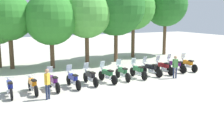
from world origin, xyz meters
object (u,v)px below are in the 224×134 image
(motorcycle_2, at_px, (53,82))
(motorcycle_8, at_px, (151,69))
(motorcycle_3, at_px, (73,79))
(motorcycle_7, at_px, (138,71))
(tree_3, at_px, (51,19))
(motorcycle_1, at_px, (33,85))
(tree_6, at_px, (133,8))
(tree_7, at_px, (166,5))
(motorcycle_4, at_px, (90,77))
(motorcycle_10, at_px, (175,65))
(person_1, at_px, (47,82))
(tree_2, at_px, (9,17))
(motorcycle_6, at_px, (122,72))
(tree_5, at_px, (116,6))
(motorcycle_5, at_px, (107,75))
(tree_4, at_px, (86,14))
(person_0, at_px, (175,65))
(motorcycle_0, at_px, (10,88))

(motorcycle_2, relative_size, motorcycle_8, 1.01)
(motorcycle_8, bearing_deg, motorcycle_3, 82.84)
(motorcycle_7, bearing_deg, tree_3, 34.06)
(motorcycle_1, height_order, tree_6, tree_6)
(motorcycle_3, relative_size, tree_7, 0.28)
(motorcycle_8, relative_size, tree_6, 0.29)
(motorcycle_4, relative_size, motorcycle_10, 1.01)
(motorcycle_2, height_order, tree_7, tree_7)
(motorcycle_3, relative_size, motorcycle_10, 1.01)
(person_1, xyz_separation_m, tree_3, (2.71, 8.60, 3.15))
(motorcycle_4, height_order, motorcycle_8, same)
(motorcycle_8, distance_m, tree_2, 12.17)
(motorcycle_10, height_order, person_1, person_1)
(motorcycle_2, relative_size, motorcycle_6, 1.00)
(motorcycle_3, bearing_deg, tree_5, -46.44)
(motorcycle_7, distance_m, motorcycle_8, 1.27)
(motorcycle_5, distance_m, motorcycle_10, 6.35)
(tree_3, xyz_separation_m, tree_6, (9.23, 1.94, 1.00))
(motorcycle_4, bearing_deg, motorcycle_8, -87.82)
(motorcycle_1, relative_size, tree_2, 0.35)
(motorcycle_10, height_order, tree_4, tree_4)
(person_0, relative_size, tree_3, 0.26)
(motorcycle_0, bearing_deg, tree_4, -45.17)
(motorcycle_2, distance_m, motorcycle_7, 6.33)
(motorcycle_5, relative_size, tree_3, 0.34)
(motorcycle_2, relative_size, tree_6, 0.30)
(motorcycle_10, bearing_deg, motorcycle_0, 83.62)
(person_0, bearing_deg, motorcycle_2, 115.74)
(tree_3, height_order, tree_6, tree_6)
(motorcycle_4, height_order, tree_3, tree_3)
(person_0, bearing_deg, tree_7, -2.06)
(tree_5, distance_m, tree_6, 3.29)
(motorcycle_8, bearing_deg, tree_6, -35.50)
(tree_4, bearing_deg, motorcycle_3, -119.37)
(tree_5, bearing_deg, motorcycle_5, -122.36)
(motorcycle_3, xyz_separation_m, tree_2, (-2.46, 8.11, 3.76))
(tree_6, bearing_deg, person_1, -138.53)
(motorcycle_2, bearing_deg, tree_7, -61.66)
(motorcycle_3, xyz_separation_m, motorcycle_10, (8.84, 0.81, 0.00))
(motorcycle_8, xyz_separation_m, tree_4, (-2.57, 6.09, 4.01))
(person_1, bearing_deg, motorcycle_8, 75.40)
(tree_5, relative_size, tree_6, 1.08)
(tree_3, bearing_deg, motorcycle_8, -48.07)
(tree_3, bearing_deg, tree_7, 8.73)
(motorcycle_1, bearing_deg, motorcycle_4, -85.52)
(motorcycle_8, bearing_deg, motorcycle_4, 81.64)
(tree_5, bearing_deg, motorcycle_2, -138.67)
(motorcycle_1, height_order, motorcycle_3, motorcycle_3)
(motorcycle_0, xyz_separation_m, tree_2, (1.33, 8.27, 3.78))
(motorcycle_2, height_order, tree_6, tree_6)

